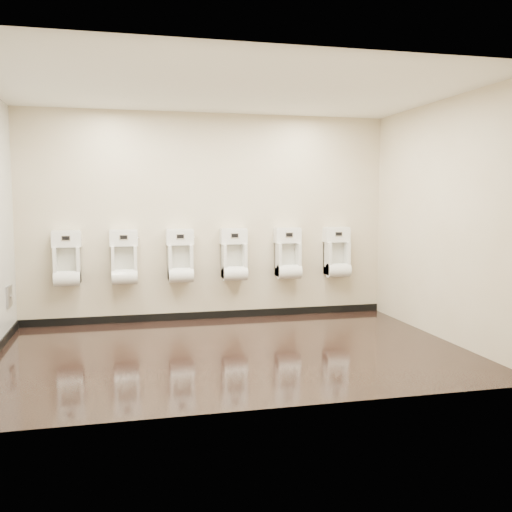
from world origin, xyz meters
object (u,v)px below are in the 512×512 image
at_px(access_panel, 9,296).
at_px(urinal_3, 234,259).
at_px(urinal_0, 67,263).
at_px(urinal_4, 288,257).
at_px(urinal_5, 337,256).
at_px(urinal_2, 180,260).
at_px(urinal_1, 124,261).

xyz_separation_m(access_panel, urinal_3, (2.80, 0.43, 0.34)).
height_order(urinal_0, urinal_4, same).
height_order(urinal_4, urinal_5, same).
xyz_separation_m(urinal_2, urinal_5, (2.23, 0.00, 0.00)).
bearing_deg(urinal_0, access_panel, -145.86).
relative_size(urinal_1, urinal_5, 1.00).
height_order(urinal_1, urinal_4, same).
relative_size(access_panel, urinal_2, 0.36).
xyz_separation_m(urinal_0, urinal_5, (3.67, 0.00, 0.00)).
relative_size(urinal_2, urinal_5, 1.00).
distance_m(urinal_0, urinal_2, 1.44).
xyz_separation_m(urinal_0, urinal_1, (0.71, 0.00, 0.00)).
bearing_deg(urinal_4, urinal_2, 180.00).
xyz_separation_m(urinal_2, urinal_3, (0.73, 0.00, 0.00)).
bearing_deg(urinal_2, urinal_5, 0.00).
bearing_deg(urinal_4, urinal_3, 180.00).
bearing_deg(urinal_5, urinal_1, 180.00).
relative_size(urinal_0, urinal_1, 1.00).
relative_size(urinal_0, urinal_3, 1.00).
bearing_deg(urinal_3, urinal_2, 180.00).
xyz_separation_m(urinal_1, urinal_5, (2.96, 0.00, 0.00)).
distance_m(urinal_3, urinal_4, 0.77).
relative_size(urinal_2, urinal_4, 1.00).
xyz_separation_m(urinal_2, urinal_4, (1.50, 0.00, 0.00)).
distance_m(urinal_1, urinal_3, 1.46).
distance_m(urinal_1, urinal_2, 0.73).
xyz_separation_m(urinal_1, urinal_4, (2.23, 0.00, 0.00)).
xyz_separation_m(urinal_0, urinal_2, (1.44, 0.00, 0.00)).
bearing_deg(urinal_3, urinal_0, 180.00).
bearing_deg(urinal_2, urinal_3, 0.00).
height_order(urinal_2, urinal_5, same).
bearing_deg(urinal_5, urinal_2, 180.00).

